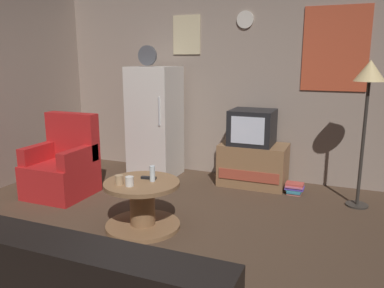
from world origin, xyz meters
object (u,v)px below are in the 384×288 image
(fridge, at_px, (155,122))
(mug_ceramic_white, at_px, (130,181))
(remote_control, at_px, (149,178))
(crt_tv, at_px, (252,127))
(armchair, at_px, (63,167))
(tv_stand, at_px, (253,164))
(mug_ceramic_tan, at_px, (119,180))
(coffee_table, at_px, (142,205))
(standing_lamp, at_px, (369,83))
(wine_glass, at_px, (152,174))
(book_stack, at_px, (294,188))

(fridge, xyz_separation_m, mug_ceramic_white, (0.64, -1.73, -0.25))
(remote_control, bearing_deg, fridge, 106.09)
(crt_tv, distance_m, armchair, 2.37)
(crt_tv, bearing_deg, tv_stand, 1.86)
(mug_ceramic_tan, bearing_deg, remote_control, 56.47)
(coffee_table, relative_size, remote_control, 4.80)
(remote_control, bearing_deg, mug_ceramic_white, -112.18)
(crt_tv, bearing_deg, mug_ceramic_white, -110.44)
(standing_lamp, relative_size, remote_control, 10.60)
(tv_stand, bearing_deg, mug_ceramic_tan, -114.12)
(mug_ceramic_white, distance_m, armchair, 1.46)
(tv_stand, distance_m, remote_control, 1.73)
(tv_stand, relative_size, standing_lamp, 0.53)
(fridge, relative_size, mug_ceramic_white, 19.67)
(tv_stand, distance_m, crt_tv, 0.49)
(coffee_table, xyz_separation_m, mug_ceramic_white, (-0.04, -0.15, 0.28))
(tv_stand, distance_m, standing_lamp, 1.69)
(crt_tv, xyz_separation_m, mug_ceramic_white, (-0.69, -1.84, -0.25))
(fridge, height_order, wine_glass, fridge)
(tv_stand, distance_m, armchair, 2.36)
(crt_tv, xyz_separation_m, armchair, (-1.99, -1.21, -0.42))
(armchair, bearing_deg, fridge, 58.58)
(crt_tv, bearing_deg, fridge, -175.14)
(mug_ceramic_white, distance_m, remote_control, 0.26)
(mug_ceramic_tan, relative_size, armchair, 0.09)
(coffee_table, xyz_separation_m, book_stack, (1.23, 1.52, -0.16))
(standing_lamp, relative_size, mug_ceramic_tan, 17.67)
(tv_stand, distance_m, mug_ceramic_tan, 2.04)
(fridge, relative_size, tv_stand, 2.11)
(crt_tv, distance_m, coffee_table, 1.88)
(wine_glass, relative_size, mug_ceramic_tan, 1.67)
(mug_ceramic_white, bearing_deg, remote_control, 76.94)
(coffee_table, height_order, mug_ceramic_tan, mug_ceramic_tan)
(crt_tv, bearing_deg, wine_glass, -108.85)
(standing_lamp, bearing_deg, mug_ceramic_tan, -143.34)
(tv_stand, relative_size, coffee_table, 1.17)
(wine_glass, height_order, book_stack, wine_glass)
(remote_control, xyz_separation_m, book_stack, (1.21, 1.42, -0.40))
(wine_glass, relative_size, remote_control, 1.00)
(tv_stand, distance_m, book_stack, 0.61)
(fridge, relative_size, crt_tv, 3.28)
(crt_tv, height_order, mug_ceramic_white, crt_tv)
(coffee_table, bearing_deg, fridge, 113.17)
(wine_glass, bearing_deg, coffee_table, -151.08)
(fridge, height_order, book_stack, fridge)
(crt_tv, height_order, mug_ceramic_tan, crt_tv)
(fridge, relative_size, wine_glass, 11.80)
(standing_lamp, bearing_deg, crt_tv, 166.85)
(wine_glass, height_order, mug_ceramic_white, wine_glass)
(wine_glass, bearing_deg, mug_ceramic_white, -122.01)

